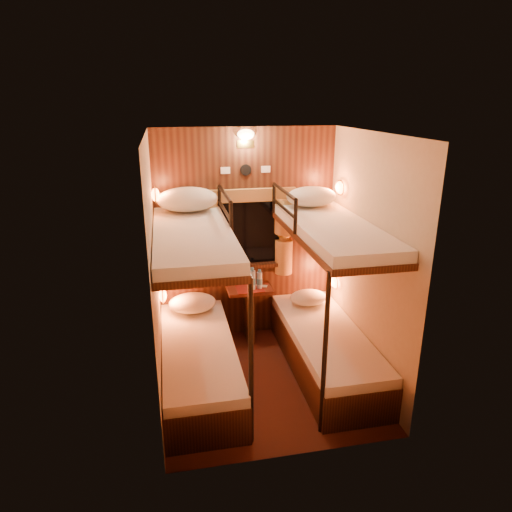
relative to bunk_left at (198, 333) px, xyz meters
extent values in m
plane|color=#3D1910|center=(0.65, -0.07, -0.56)|extent=(2.10, 2.10, 0.00)
plane|color=silver|center=(0.65, -0.07, 1.84)|extent=(2.10, 2.10, 0.00)
plane|color=#C6B293|center=(0.65, 0.98, 0.64)|extent=(2.40, 0.00, 2.40)
plane|color=#C6B293|center=(0.65, -1.12, 0.64)|extent=(2.40, 0.00, 2.40)
plane|color=#C6B293|center=(-0.35, -0.07, 0.64)|extent=(0.00, 2.40, 2.40)
plane|color=#C6B293|center=(1.65, -0.07, 0.64)|extent=(0.00, 2.40, 2.40)
cube|color=black|center=(0.65, 0.97, 0.64)|extent=(2.00, 0.03, 2.40)
cube|color=black|center=(0.00, 0.00, -0.38)|extent=(0.70, 1.90, 0.35)
cube|color=white|center=(0.00, 0.00, -0.16)|extent=(0.68, 1.88, 0.10)
cube|color=black|center=(0.00, 0.00, 0.89)|extent=(0.70, 1.90, 0.06)
cube|color=white|center=(0.00, 0.00, 0.97)|extent=(0.68, 1.88, 0.10)
cylinder|color=black|center=(0.35, -0.90, 0.17)|extent=(0.04, 0.04, 1.45)
cylinder|color=black|center=(0.35, 0.88, 1.08)|extent=(0.04, 0.04, 0.32)
cylinder|color=black|center=(0.35, 0.03, 1.08)|extent=(0.04, 0.04, 0.32)
cylinder|color=black|center=(0.35, 0.46, 1.24)|extent=(0.04, 0.85, 0.04)
cylinder|color=black|center=(0.35, 0.46, 1.07)|extent=(0.03, 0.85, 0.03)
cube|color=black|center=(1.30, 0.00, -0.38)|extent=(0.70, 1.90, 0.35)
cube|color=white|center=(1.30, 0.00, -0.16)|extent=(0.68, 1.88, 0.10)
cube|color=black|center=(1.30, 0.00, 0.89)|extent=(0.70, 1.90, 0.06)
cube|color=white|center=(1.30, 0.00, 0.97)|extent=(0.68, 1.88, 0.10)
cylinder|color=black|center=(0.95, -0.90, 0.17)|extent=(0.04, 0.04, 1.45)
cylinder|color=black|center=(0.95, 0.88, 1.08)|extent=(0.04, 0.04, 0.32)
cylinder|color=black|center=(0.95, 0.03, 1.08)|extent=(0.04, 0.04, 0.32)
cylinder|color=black|center=(0.95, 0.46, 1.24)|extent=(0.04, 0.85, 0.04)
cylinder|color=black|center=(0.95, 0.46, 1.07)|extent=(0.03, 0.85, 0.03)
cube|color=black|center=(0.65, 0.95, 0.69)|extent=(0.98, 0.02, 0.78)
cube|color=black|center=(0.65, 0.94, 0.69)|extent=(0.90, 0.01, 0.70)
cube|color=black|center=(0.65, 0.90, 0.31)|extent=(1.00, 0.12, 0.04)
cube|color=olive|center=(0.65, 0.91, 1.12)|extent=(1.10, 0.06, 0.14)
cylinder|color=olive|center=(0.22, 0.90, 0.87)|extent=(0.22, 0.22, 0.40)
cylinder|color=olive|center=(0.22, 0.90, 0.64)|extent=(0.11, 0.11, 0.12)
cylinder|color=olive|center=(0.22, 0.90, 0.39)|extent=(0.20, 0.20, 0.40)
torus|color=#B38D34|center=(0.22, 0.90, 0.64)|extent=(0.14, 0.14, 0.02)
cylinder|color=olive|center=(1.08, 0.90, 0.87)|extent=(0.22, 0.22, 0.40)
cylinder|color=olive|center=(1.08, 0.90, 0.64)|extent=(0.11, 0.11, 0.12)
cylinder|color=olive|center=(1.08, 0.90, 0.39)|extent=(0.20, 0.20, 0.40)
torus|color=#B38D34|center=(1.08, 0.90, 0.64)|extent=(0.14, 0.14, 0.02)
cylinder|color=black|center=(0.65, 0.95, 1.39)|extent=(0.12, 0.02, 0.12)
cube|color=silver|center=(0.43, 0.95, 1.39)|extent=(0.10, 0.01, 0.07)
cube|color=silver|center=(0.87, 0.95, 1.39)|extent=(0.10, 0.01, 0.07)
cube|color=#B38D34|center=(0.65, 0.95, 1.66)|extent=(0.18, 0.01, 0.08)
ellipsoid|color=#FFCC8C|center=(0.65, 0.93, 1.76)|extent=(0.18, 0.09, 0.11)
ellipsoid|color=orange|center=(-0.31, 0.63, 0.14)|extent=(0.08, 0.20, 0.13)
torus|color=#B38D34|center=(-0.31, 0.63, 0.14)|extent=(0.02, 0.17, 0.17)
ellipsoid|color=orange|center=(-0.31, 0.63, 1.22)|extent=(0.08, 0.20, 0.13)
torus|color=#B38D34|center=(-0.31, 0.63, 1.22)|extent=(0.02, 0.17, 0.17)
ellipsoid|color=orange|center=(1.61, 0.63, 0.14)|extent=(0.08, 0.20, 0.13)
torus|color=#B38D34|center=(1.61, 0.63, 0.14)|extent=(0.02, 0.17, 0.17)
ellipsoid|color=orange|center=(1.61, 0.63, 1.22)|extent=(0.08, 0.20, 0.13)
torus|color=#B38D34|center=(1.61, 0.63, 1.22)|extent=(0.02, 0.17, 0.17)
cube|color=#511E12|center=(0.65, 0.78, 0.07)|extent=(0.50, 0.34, 0.04)
cube|color=black|center=(0.65, 0.78, -0.25)|extent=(0.08, 0.30, 0.61)
cube|color=maroon|center=(0.65, 0.78, 0.09)|extent=(0.30, 0.34, 0.01)
cylinder|color=#99BFE5|center=(0.67, 0.72, 0.20)|extent=(0.07, 0.07, 0.22)
cylinder|color=#3D80B9|center=(0.67, 0.72, 0.19)|extent=(0.07, 0.07, 0.08)
cylinder|color=#3D80B9|center=(0.67, 0.72, 0.33)|extent=(0.04, 0.04, 0.03)
cylinder|color=#99BFE5|center=(0.76, 0.73, 0.19)|extent=(0.06, 0.06, 0.19)
cylinder|color=#3D80B9|center=(0.76, 0.73, 0.18)|extent=(0.07, 0.07, 0.07)
cylinder|color=#3D80B9|center=(0.76, 0.73, 0.30)|extent=(0.03, 0.03, 0.03)
cube|color=silver|center=(0.82, 0.78, 0.09)|extent=(0.10, 0.09, 0.01)
cube|color=silver|center=(0.77, 0.81, 0.09)|extent=(0.08, 0.07, 0.01)
ellipsoid|color=silver|center=(0.00, 0.69, 0.00)|extent=(0.52, 0.37, 0.20)
ellipsoid|color=silver|center=(1.30, 0.62, -0.02)|extent=(0.42, 0.30, 0.17)
ellipsoid|color=silver|center=(0.00, 0.68, 1.15)|extent=(0.62, 0.44, 0.24)
ellipsoid|color=silver|center=(1.30, 0.65, 1.13)|extent=(0.54, 0.38, 0.21)
camera|label=1|loc=(-0.22, -3.90, 2.11)|focal=32.00mm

